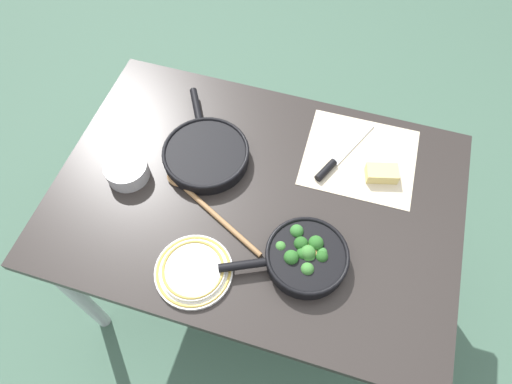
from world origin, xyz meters
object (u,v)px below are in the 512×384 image
wooden_spoon (202,203)px  cheese_block (382,173)px  prep_bowl_steel (127,170)px  skillet_eggs (206,154)px  skillet_broccoli (305,256)px  grater_knife (337,159)px  dinner_plate_stack (194,270)px

wooden_spoon → cheese_block: size_ratio=3.40×
prep_bowl_steel → skillet_eggs: bearing=31.8°
skillet_eggs → skillet_broccoli: bearing=-152.2°
skillet_broccoli → wooden_spoon: size_ratio=0.93×
skillet_broccoli → grater_knife: 0.36m
wooden_spoon → prep_bowl_steel: prep_bowl_steel is taller
grater_knife → wooden_spoon: bearing=152.2°
wooden_spoon → dinner_plate_stack: 0.21m
cheese_block → prep_bowl_steel: (-0.75, -0.22, 0.01)m
cheese_block → skillet_eggs: bearing=-170.3°
cheese_block → prep_bowl_steel: prep_bowl_steel is taller
skillet_broccoli → skillet_eggs: bearing=-58.1°
cheese_block → dinner_plate_stack: 0.64m
skillet_broccoli → prep_bowl_steel: 0.60m
grater_knife → prep_bowl_steel: size_ratio=2.10×
dinner_plate_stack → prep_bowl_steel: size_ratio=1.64×
skillet_eggs → cheese_block: bearing=-109.6°
skillet_broccoli → grater_knife: size_ratio=1.23×
skillet_eggs → prep_bowl_steel: 0.25m
skillet_eggs → wooden_spoon: bearing=166.1°
skillet_eggs → cheese_block: size_ratio=3.55×
grater_knife → dinner_plate_stack: (-0.30, -0.48, 0.00)m
grater_knife → dinner_plate_stack: size_ratio=1.28×
cheese_block → prep_bowl_steel: 0.78m
dinner_plate_stack → cheese_block: bearing=46.2°
skillet_broccoli → prep_bowl_steel: (-0.59, 0.12, -0.00)m
skillet_eggs → wooden_spoon: skillet_eggs is taller
cheese_block → dinner_plate_stack: cheese_block is taller
skillet_eggs → wooden_spoon: size_ratio=1.04×
wooden_spoon → cheese_block: cheese_block is taller
cheese_block → prep_bowl_steel: size_ratio=0.81×
wooden_spoon → cheese_block: bearing=-126.0°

